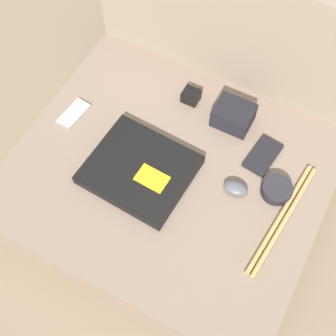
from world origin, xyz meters
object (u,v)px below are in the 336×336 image
Objects in this scene: phone_silver at (263,156)px; camera_pouch at (233,115)px; speaker_puck at (277,190)px; charger_brick at (191,96)px; laptop at (140,170)px; computer_mouse at (236,188)px; phone_black at (74,113)px.

camera_pouch reaches higher than phone_silver.
speaker_puck is 0.77× the size of camera_pouch.
charger_brick is (-0.15, 0.02, -0.01)m from camera_pouch.
phone_silver is 0.30m from charger_brick.
laptop is 0.40m from speaker_puck.
speaker_puck is at bearing -42.46° from phone_silver.
laptop reaches higher than phone_silver.
phone_black is (-0.56, 0.01, -0.01)m from computer_mouse.
computer_mouse is at bearing -155.08° from speaker_puck.
computer_mouse is 0.34m from charger_brick.
phone_silver reaches higher than phone_black.
laptop is 0.33m from camera_pouch.
camera_pouch is (0.16, 0.29, 0.02)m from laptop.
computer_mouse is 0.65× the size of phone_black.
phone_black is at bearing 166.88° from laptop.
computer_mouse is 0.55× the size of phone_silver.
phone_black is (-0.66, -0.04, -0.01)m from speaker_puck.
computer_mouse reaches higher than phone_black.
phone_silver is at bearing 19.14° from phone_black.
phone_silver is 1.20× the size of phone_black.
speaker_puck is (0.11, 0.05, 0.00)m from computer_mouse.
phone_black is (-0.58, -0.13, -0.00)m from phone_silver.
speaker_puck is 0.40m from charger_brick.
phone_black is at bearing -159.72° from phone_silver.
laptop is 0.31m from charger_brick.
speaker_puck is (0.37, 0.13, 0.00)m from laptop.
phone_black is at bearing -176.32° from speaker_puck.
phone_black is at bearing -143.35° from charger_brick.
camera_pouch is (0.45, 0.21, 0.03)m from phone_black.
laptop is at bearing -136.45° from phone_silver.
speaker_puck reaches higher than computer_mouse.
phone_silver is 0.15m from camera_pouch.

